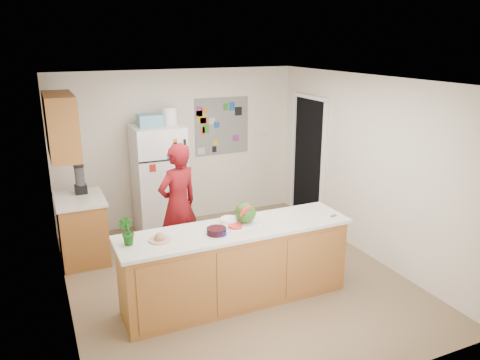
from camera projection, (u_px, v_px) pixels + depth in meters
name	position (u px, v px, depth m)	size (l,w,h in m)	color
floor	(235.00, 278.00, 6.02)	(4.00, 4.50, 0.02)	brown
wall_back	(179.00, 147.00, 7.63)	(4.00, 0.02, 2.50)	beige
wall_left	(58.00, 209.00, 4.87)	(0.02, 4.50, 2.50)	beige
wall_right	(368.00, 167.00, 6.45)	(0.02, 4.50, 2.50)	beige
ceiling	(234.00, 79.00, 5.30)	(4.00, 4.50, 0.02)	white
doorway	(309.00, 160.00, 7.77)	(0.03, 0.85, 2.04)	black
peninsula_base	(236.00, 266.00, 5.38)	(2.60, 0.62, 0.88)	brown
peninsula_top	(236.00, 229.00, 5.25)	(2.68, 0.70, 0.04)	silver
side_counter_base	(83.00, 230.00, 6.41)	(0.60, 0.80, 0.86)	brown
side_counter_top	(79.00, 199.00, 6.28)	(0.64, 0.84, 0.04)	silver
upper_cabinets	(61.00, 126.00, 5.89)	(0.35, 1.00, 0.80)	brown
refrigerator	(159.00, 180.00, 7.24)	(0.75, 0.70, 1.70)	silver
fridge_top_bin	(150.00, 120.00, 6.93)	(0.35, 0.28, 0.18)	#5999B2
photo_collage	(222.00, 126.00, 7.82)	(0.95, 0.01, 0.95)	slate
person	(178.00, 205.00, 6.22)	(0.61, 0.40, 1.67)	maroon
blender_appliance	(80.00, 180.00, 6.41)	(0.13, 0.13, 0.38)	black
cutting_board	(241.00, 225.00, 5.31)	(0.38, 0.28, 0.01)	silver
watermelon	(245.00, 213.00, 5.31)	(0.24, 0.24, 0.24)	#22631C
watermelon_slice	(235.00, 226.00, 5.22)	(0.16, 0.16, 0.02)	red
cherry_bowl	(217.00, 231.00, 5.06)	(0.21, 0.21, 0.07)	black
white_bowl	(229.00, 221.00, 5.36)	(0.21, 0.21, 0.06)	silver
cobalt_bowl	(220.00, 233.00, 5.04)	(0.13, 0.13, 0.05)	#09095D
plate	(160.00, 240.00, 4.90)	(0.24, 0.24, 0.02)	#B6A590
paper_towel	(247.00, 225.00, 5.28)	(0.18, 0.16, 0.02)	white
keys	(333.00, 216.00, 5.57)	(0.09, 0.04, 0.01)	gray
potted_plant	(127.00, 232.00, 4.77)	(0.16, 0.13, 0.29)	#1C4510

